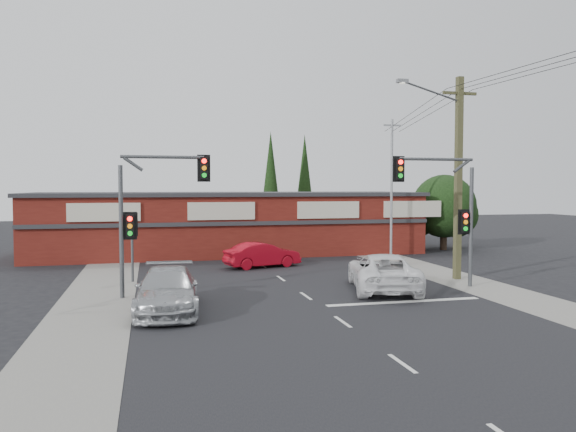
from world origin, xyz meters
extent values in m
plane|color=black|center=(0.00, 0.00, 0.00)|extent=(120.00, 120.00, 0.00)
cube|color=black|center=(0.00, 5.00, 0.01)|extent=(14.00, 70.00, 0.01)
cube|color=gray|center=(-8.50, 5.00, 0.01)|extent=(3.00, 70.00, 0.02)
cube|color=gray|center=(8.50, 5.00, 0.01)|extent=(3.00, 70.00, 0.02)
cube|color=silver|center=(3.50, -1.50, 0.01)|extent=(6.50, 0.35, 0.01)
imported|color=white|center=(3.75, 1.18, 0.82)|extent=(4.14, 6.40, 1.64)
imported|color=#AEB2B4|center=(-5.75, -0.97, 0.80)|extent=(2.58, 5.63, 1.60)
imported|color=#AD0A19|center=(-0.12, 9.43, 0.72)|extent=(4.59, 2.61, 1.43)
cube|color=silver|center=(0.00, -8.71, 0.01)|extent=(0.12, 1.60, 0.01)
cube|color=silver|center=(0.00, -4.06, 0.01)|extent=(0.12, 1.60, 0.01)
cube|color=silver|center=(0.00, 0.59, 0.01)|extent=(0.12, 1.60, 0.01)
cube|color=silver|center=(0.00, 5.23, 0.01)|extent=(0.12, 1.60, 0.01)
cube|color=silver|center=(0.00, 9.88, 0.01)|extent=(0.12, 1.60, 0.01)
cube|color=silver|center=(0.00, 14.53, 0.01)|extent=(0.12, 1.60, 0.01)
cube|color=silver|center=(0.00, 19.17, 0.01)|extent=(0.12, 1.60, 0.01)
cube|color=silver|center=(0.00, 23.82, 0.01)|extent=(0.12, 1.60, 0.01)
cube|color=#541610|center=(-1.00, 17.00, 2.00)|extent=(26.00, 8.00, 4.00)
cube|color=#2D2D30|center=(-1.00, 17.00, 4.10)|extent=(26.40, 8.40, 0.25)
cube|color=beige|center=(-9.00, 12.95, 3.10)|extent=(4.20, 0.12, 1.10)
cube|color=beige|center=(-2.00, 12.95, 3.10)|extent=(4.20, 0.12, 1.10)
cube|color=beige|center=(5.00, 12.95, 3.10)|extent=(4.20, 0.12, 1.10)
cube|color=beige|center=(11.00, 12.95, 3.10)|extent=(4.20, 0.12, 1.10)
cube|color=#2D2D30|center=(-1.00, 12.90, 2.30)|extent=(26.00, 0.15, 0.25)
cylinder|color=#2D2116|center=(14.50, 15.00, 0.90)|extent=(0.50, 0.50, 1.80)
sphere|color=black|center=(14.50, 15.00, 3.20)|extent=(4.60, 4.60, 4.60)
sphere|color=black|center=(16.00, 16.00, 2.50)|extent=(3.40, 3.40, 3.40)
sphere|color=black|center=(13.20, 16.40, 2.30)|extent=(2.80, 2.80, 2.80)
cylinder|color=#2D2116|center=(3.50, 24.00, 1.00)|extent=(0.24, 0.24, 2.00)
cone|color=black|center=(3.50, 24.00, 5.50)|extent=(1.80, 1.80, 7.50)
cylinder|color=#2D2116|center=(7.00, 26.00, 1.00)|extent=(0.24, 0.24, 2.00)
cone|color=black|center=(7.00, 26.00, 5.50)|extent=(1.80, 1.80, 7.50)
cylinder|color=#47494C|center=(-7.50, 2.00, 2.75)|extent=(0.18, 0.18, 5.50)
cylinder|color=#47494C|center=(-5.80, 2.00, 5.85)|extent=(3.40, 0.14, 0.14)
cylinder|color=#47494C|center=(-6.99, 2.00, 5.55)|extent=(0.82, 0.14, 0.63)
cube|color=black|center=(-4.10, 2.00, 5.40)|extent=(0.32, 0.22, 0.95)
cube|color=black|center=(-4.10, 2.07, 5.40)|extent=(0.55, 0.04, 1.15)
cylinder|color=#FF0C07|center=(-4.10, 1.87, 5.70)|extent=(0.20, 0.06, 0.20)
cylinder|color=orange|center=(-4.10, 1.87, 5.40)|extent=(0.20, 0.06, 0.20)
cylinder|color=#0CE526|center=(-4.10, 1.87, 5.10)|extent=(0.20, 0.06, 0.20)
cube|color=black|center=(-7.15, 2.00, 3.00)|extent=(0.32, 0.22, 0.95)
cube|color=black|center=(-7.15, 2.07, 3.00)|extent=(0.55, 0.04, 1.15)
cylinder|color=#FF0C07|center=(-7.15, 1.87, 3.30)|extent=(0.20, 0.06, 0.20)
cylinder|color=orange|center=(-7.15, 1.87, 3.00)|extent=(0.20, 0.06, 0.20)
cylinder|color=#0CE526|center=(-7.15, 1.87, 2.70)|extent=(0.20, 0.06, 0.20)
cylinder|color=#47494C|center=(8.00, 1.00, 2.75)|extent=(0.18, 0.18, 5.50)
cylinder|color=#47494C|center=(6.20, 1.00, 5.85)|extent=(3.60, 0.14, 0.14)
cylinder|color=#47494C|center=(7.46, 1.00, 5.55)|extent=(0.82, 0.14, 0.63)
cube|color=black|center=(4.40, 1.00, 5.40)|extent=(0.32, 0.22, 0.95)
cube|color=black|center=(4.40, 1.07, 5.40)|extent=(0.55, 0.04, 1.15)
cylinder|color=#FF0C07|center=(4.40, 0.87, 5.70)|extent=(0.20, 0.06, 0.20)
cylinder|color=orange|center=(4.40, 0.87, 5.40)|extent=(0.20, 0.06, 0.20)
cylinder|color=#0CE526|center=(4.40, 0.87, 5.10)|extent=(0.20, 0.06, 0.20)
cube|color=black|center=(7.65, 1.00, 3.00)|extent=(0.32, 0.22, 0.95)
cube|color=black|center=(7.65, 1.07, 3.00)|extent=(0.55, 0.04, 1.15)
cylinder|color=#FF0C07|center=(7.65, 0.87, 3.30)|extent=(0.20, 0.06, 0.20)
cylinder|color=orange|center=(7.65, 0.87, 3.00)|extent=(0.20, 0.06, 0.20)
cylinder|color=#0CE526|center=(7.65, 0.87, 2.70)|extent=(0.20, 0.06, 0.20)
cylinder|color=#47494C|center=(-7.20, 6.00, 1.50)|extent=(0.12, 0.12, 3.00)
cube|color=black|center=(-7.20, 6.00, 2.80)|extent=(0.32, 0.22, 0.95)
cube|color=black|center=(-7.20, 6.07, 2.80)|extent=(0.55, 0.04, 1.15)
cylinder|color=#FF0C07|center=(-7.20, 5.87, 3.10)|extent=(0.20, 0.06, 0.20)
cylinder|color=orange|center=(-7.20, 5.87, 2.80)|extent=(0.20, 0.06, 0.20)
cylinder|color=#0CE526|center=(-7.20, 5.87, 2.50)|extent=(0.20, 0.06, 0.20)
cube|color=brown|center=(8.50, 3.00, 5.00)|extent=(0.30, 0.30, 10.00)
cube|color=brown|center=(8.50, 3.00, 9.20)|extent=(1.80, 0.14, 0.14)
cylinder|color=#47494C|center=(6.90, 2.85, 9.20)|extent=(3.23, 0.39, 0.89)
cube|color=slate|center=(5.30, 2.70, 9.60)|extent=(0.55, 0.25, 0.18)
cylinder|color=silver|center=(5.30, 2.70, 9.50)|extent=(0.28, 0.28, 0.05)
cylinder|color=gray|center=(9.00, 12.00, 4.50)|extent=(0.16, 0.16, 9.00)
cube|color=gray|center=(9.00, 12.00, 8.60)|extent=(1.20, 0.10, 0.10)
cylinder|color=black|center=(8.15, 7.50, 8.80)|extent=(0.73, 9.01, 1.22)
cylinder|color=black|center=(8.75, 7.50, 8.80)|extent=(0.52, 9.00, 1.22)
cylinder|color=black|center=(9.34, 7.50, 8.80)|extent=(0.31, 9.00, 1.22)
camera|label=1|loc=(-6.34, -21.97, 4.62)|focal=35.00mm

